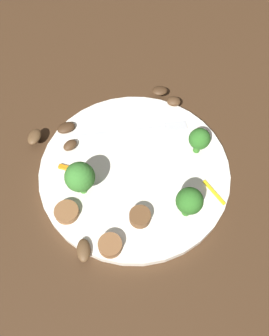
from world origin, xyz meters
TOP-DOWN VIEW (x-y plane):
  - ground_plane at (0.00, 0.00)m, footprint 1.40×1.40m
  - plate at (0.00, 0.00)m, footprint 0.29×0.29m
  - fork at (0.04, 0.06)m, footprint 0.17×0.07m
  - broccoli_floret_0 at (0.10, -0.02)m, footprint 0.03×0.03m
  - broccoli_floret_1 at (0.03, -0.10)m, footprint 0.04×0.04m
  - broccoli_floret_2 at (-0.08, 0.00)m, footprint 0.04×0.04m
  - sausage_slice_0 at (-0.08, -0.09)m, footprint 0.04×0.04m
  - sausage_slice_1 at (-0.03, -0.08)m, footprint 0.04×0.04m
  - sausage_slice_2 at (-0.12, -0.02)m, footprint 0.04×0.04m
  - mushroom_0 at (-0.06, 0.12)m, footprint 0.03×0.02m
  - mushroom_1 at (0.12, 0.08)m, footprint 0.03×0.03m
  - mushroom_2 at (-0.12, 0.12)m, footprint 0.03×0.04m
  - mushroom_3 at (-0.07, 0.08)m, footprint 0.03×0.02m
  - mushroom_4 at (0.11, 0.12)m, footprint 0.03×0.03m
  - mushroom_5 at (-0.12, -0.08)m, footprint 0.03×0.04m
  - pepper_strip_0 at (-0.09, 0.04)m, footprint 0.03×0.03m
  - pepper_strip_1 at (0.08, -0.09)m, footprint 0.01×0.05m

SIDE VIEW (x-z plane):
  - ground_plane at x=0.00m, z-range 0.00..0.00m
  - plate at x=0.00m, z-range 0.00..0.01m
  - pepper_strip_1 at x=0.08m, z-range 0.01..0.02m
  - fork at x=0.04m, z-range 0.01..0.02m
  - pepper_strip_0 at x=-0.09m, z-range 0.01..0.02m
  - mushroom_4 at x=0.11m, z-range 0.01..0.02m
  - sausage_slice_2 at x=-0.12m, z-range 0.01..0.02m
  - mushroom_0 at x=-0.06m, z-range 0.01..0.02m
  - mushroom_5 at x=-0.12m, z-range 0.01..0.02m
  - mushroom_2 at x=-0.12m, z-range 0.01..0.02m
  - mushroom_3 at x=-0.07m, z-range 0.01..0.03m
  - mushroom_1 at x=0.12m, z-range 0.01..0.03m
  - sausage_slice_0 at x=-0.08m, z-range 0.01..0.03m
  - sausage_slice_1 at x=-0.03m, z-range 0.01..0.03m
  - broccoli_floret_0 at x=0.10m, z-range 0.02..0.07m
  - broccoli_floret_1 at x=0.03m, z-range 0.02..0.08m
  - broccoli_floret_2 at x=-0.08m, z-range 0.02..0.08m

